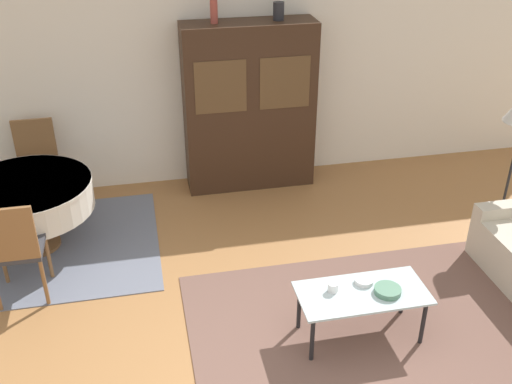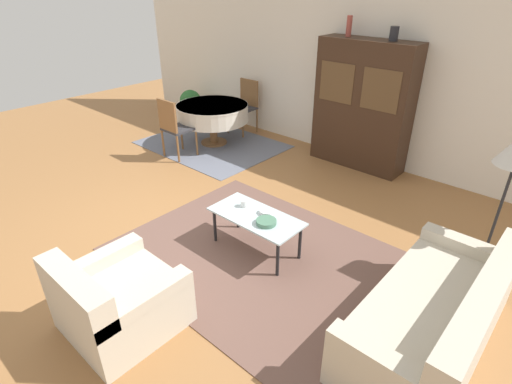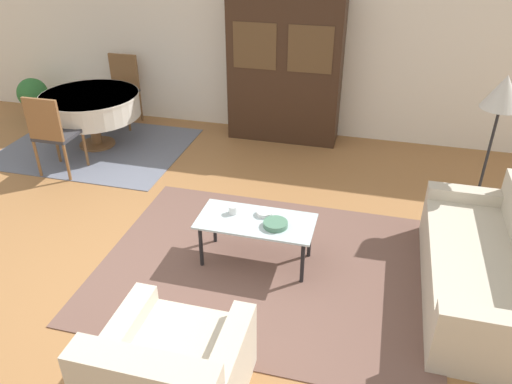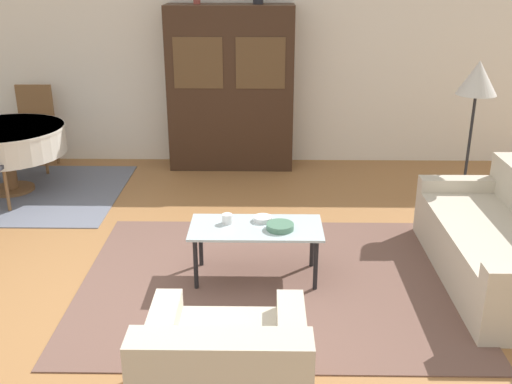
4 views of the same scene
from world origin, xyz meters
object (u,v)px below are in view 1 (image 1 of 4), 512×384
at_px(vase_tall, 214,9).
at_px(cup, 333,287).
at_px(dining_chair_near, 15,246).
at_px(vase_short, 279,11).
at_px(bowl, 388,291).
at_px(dining_table, 27,197).
at_px(display_cabinet, 249,107).
at_px(coffee_table, 362,297).
at_px(bowl_small, 364,281).
at_px(dining_chair_far, 37,160).

bearing_deg(vase_tall, cup, -80.06).
bearing_deg(cup, dining_chair_near, 158.42).
bearing_deg(cup, vase_short, 85.68).
relative_size(bowl, vase_short, 1.12).
distance_m(dining_table, vase_short, 3.26).
bearing_deg(dining_table, display_cabinet, 21.25).
relative_size(coffee_table, vase_short, 5.47).
height_order(display_cabinet, bowl_small, display_cabinet).
bearing_deg(bowl, display_cabinet, 100.43).
bearing_deg(vase_tall, display_cabinet, -0.14).
relative_size(display_cabinet, bowl, 9.08).
distance_m(bowl_small, vase_short, 3.19).
relative_size(dining_table, bowl_small, 8.54).
distance_m(dining_chair_near, bowl, 3.17).
relative_size(dining_chair_far, vase_short, 5.23).
relative_size(dining_chair_near, cup, 12.08).
xyz_separation_m(display_cabinet, dining_table, (-2.43, -0.94, -0.39)).
bearing_deg(coffee_table, bowl_small, 64.59).
xyz_separation_m(cup, bowl, (0.42, -0.11, -0.02)).
distance_m(dining_chair_far, vase_tall, 2.56).
xyz_separation_m(display_cabinet, vase_short, (0.33, 0.00, 1.07)).
distance_m(coffee_table, dining_chair_near, 2.98).
xyz_separation_m(dining_table, dining_chair_near, (0.00, -0.87, -0.01)).
relative_size(dining_table, vase_tall, 4.43).
xyz_separation_m(dining_chair_far, cup, (2.54, -2.74, -0.08)).
bearing_deg(vase_tall, vase_short, 0.00).
bearing_deg(display_cabinet, cup, -87.60).
bearing_deg(dining_table, bowl_small, -32.82).
relative_size(bowl_small, vase_short, 0.79).
height_order(coffee_table, dining_table, dining_table).
bearing_deg(bowl_small, vase_tall, 105.70).
bearing_deg(bowl, vase_tall, 107.35).
xyz_separation_m(display_cabinet, dining_chair_near, (-2.43, -1.81, -0.40)).
height_order(bowl, bowl_small, bowl).
relative_size(display_cabinet, cup, 23.56).
height_order(coffee_table, display_cabinet, display_cabinet).
bearing_deg(dining_table, dining_chair_far, 90.00).
bearing_deg(vase_short, cup, -94.32).
bearing_deg(bowl_small, cup, -169.95).
height_order(coffee_table, vase_tall, vase_tall).
distance_m(display_cabinet, dining_chair_near, 3.05).
height_order(cup, vase_tall, vase_tall).
distance_m(dining_chair_far, vase_short, 3.13).
relative_size(display_cabinet, bowl_small, 12.97).
xyz_separation_m(dining_chair_near, bowl, (2.96, -1.12, -0.10)).
relative_size(dining_chair_near, vase_short, 5.23).
xyz_separation_m(dining_chair_far, bowl_small, (2.83, -2.69, -0.10)).
xyz_separation_m(coffee_table, dining_chair_far, (-2.77, 2.80, 0.17)).
xyz_separation_m(dining_table, vase_tall, (2.05, 0.94, 1.52)).
bearing_deg(dining_table, vase_tall, 24.74).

